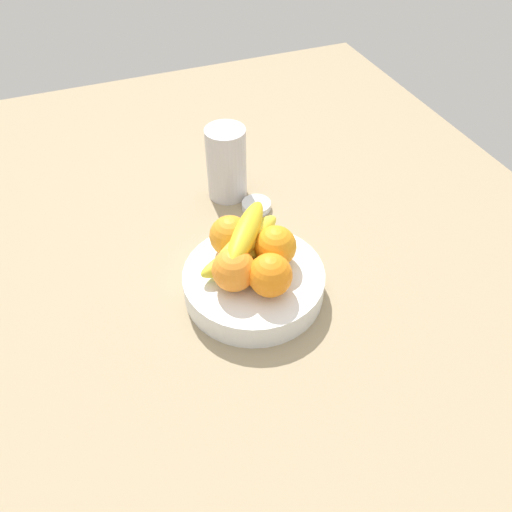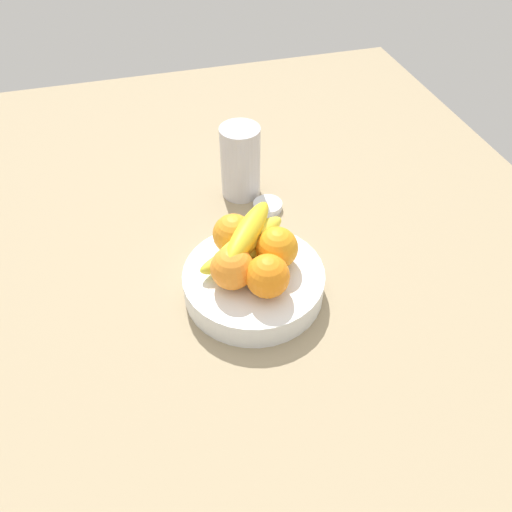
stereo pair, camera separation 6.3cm
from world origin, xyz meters
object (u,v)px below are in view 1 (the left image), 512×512
object	(u,v)px
fruit_bowl	(256,282)
orange_back_left	(234,270)
banana_bunch	(245,243)
orange_front_left	(270,275)
thermos_tumbler	(226,163)
orange_front_right	(275,246)
jar_lid	(256,205)
orange_center	(230,236)

from	to	relation	value
fruit_bowl	orange_back_left	size ratio (longest dim) A/B	3.38
fruit_bowl	banana_bunch	bearing A→B (deg)	12.29
orange_front_left	fruit_bowl	bearing A→B (deg)	7.61
banana_bunch	thermos_tumbler	bearing A→B (deg)	-12.09
orange_front_right	jar_lid	world-z (taller)	orange_front_right
orange_center	orange_front_left	bearing A→B (deg)	-165.48
orange_center	jar_lid	size ratio (longest dim) A/B	1.19
fruit_bowl	banana_bunch	xyz separation A→B (cm)	(3.51, 0.76, 6.69)
fruit_bowl	banana_bunch	size ratio (longest dim) A/B	1.37
banana_bunch	thermos_tumbler	distance (cm)	26.38
orange_back_left	thermos_tumbler	bearing A→B (deg)	-16.83
banana_bunch	thermos_tumbler	size ratio (longest dim) A/B	1.13
orange_back_left	banana_bunch	size ratio (longest dim) A/B	0.41
banana_bunch	jar_lid	distance (cm)	22.59
orange_front_right	thermos_tumbler	world-z (taller)	thermos_tumbler
orange_front_left	orange_back_left	size ratio (longest dim) A/B	1.00
orange_front_left	banana_bunch	distance (cm)	8.44
orange_back_left	banana_bunch	world-z (taller)	banana_bunch
banana_bunch	orange_center	bearing A→B (deg)	26.15
orange_center	banana_bunch	distance (cm)	3.61
orange_front_left	banana_bunch	bearing A→B (deg)	9.61
jar_lid	banana_bunch	bearing A→B (deg)	152.92
fruit_bowl	orange_front_left	bearing A→B (deg)	-172.39
orange_front_right	orange_back_left	size ratio (longest dim) A/B	1.00
orange_front_right	orange_back_left	distance (cm)	9.08
banana_bunch	thermos_tumbler	world-z (taller)	thermos_tumbler
orange_front_right	orange_back_left	world-z (taller)	same
orange_front_right	banana_bunch	xyz separation A→B (cm)	(2.26, 4.90, 0.48)
orange_center	banana_bunch	bearing A→B (deg)	-153.85
orange_center	fruit_bowl	bearing A→B (deg)	-160.79
orange_center	jar_lid	xyz separation A→B (cm)	(15.45, -11.12, -7.93)
orange_front_left	orange_back_left	bearing A→B (deg)	57.03
orange_back_left	banana_bunch	xyz separation A→B (cm)	(4.95, -3.77, 0.48)
orange_front_right	jar_lid	distance (cm)	22.85
fruit_bowl	jar_lid	distance (cm)	23.91
thermos_tumbler	orange_front_right	bearing A→B (deg)	178.73
thermos_tumbler	orange_front_left	bearing A→B (deg)	173.11
orange_front_left	orange_back_left	world-z (taller)	same
fruit_bowl	jar_lid	size ratio (longest dim) A/B	4.02
fruit_bowl	orange_front_left	size ratio (longest dim) A/B	3.38
orange_front_right	thermos_tumbler	distance (cm)	28.05
orange_front_left	thermos_tumbler	distance (cm)	34.34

